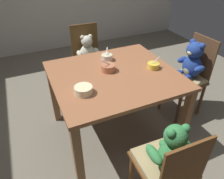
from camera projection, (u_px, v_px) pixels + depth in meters
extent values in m
cube|color=#6F6858|center=(114.00, 132.00, 2.38)|extent=(5.20, 5.20, 0.04)
cube|color=#925837|center=(114.00, 75.00, 1.96)|extent=(1.13, 1.02, 0.03)
cube|color=brown|center=(78.00, 159.00, 1.64)|extent=(0.06, 0.06, 0.71)
cube|color=brown|center=(185.00, 121.00, 1.99)|extent=(0.06, 0.06, 0.71)
cube|color=#8E5E3C|center=(54.00, 94.00, 2.34)|extent=(0.06, 0.06, 0.71)
cube|color=brown|center=(136.00, 75.00, 2.69)|extent=(0.06, 0.06, 0.71)
cube|color=brown|center=(163.00, 164.00, 1.51)|extent=(0.38, 0.39, 0.02)
cube|color=brown|center=(185.00, 167.00, 1.25)|extent=(0.34, 0.03, 0.39)
cylinder|color=brown|center=(164.00, 160.00, 1.80)|extent=(0.04, 0.04, 0.43)
cylinder|color=brown|center=(131.00, 172.00, 1.71)|extent=(0.04, 0.04, 0.43)
cube|color=tan|center=(163.00, 162.00, 1.49)|extent=(0.35, 0.36, 0.04)
ellipsoid|color=#357E44|center=(172.00, 156.00, 1.36)|extent=(0.21, 0.18, 0.24)
ellipsoid|color=beige|center=(167.00, 151.00, 1.41)|extent=(0.12, 0.07, 0.14)
sphere|color=#357E44|center=(176.00, 136.00, 1.27)|extent=(0.15, 0.15, 0.15)
ellipsoid|color=beige|center=(170.00, 132.00, 1.32)|extent=(0.06, 0.05, 0.04)
sphere|color=#357E44|center=(186.00, 128.00, 1.25)|extent=(0.06, 0.06, 0.06)
sphere|color=#357E44|center=(171.00, 133.00, 1.22)|extent=(0.06, 0.06, 0.06)
ellipsoid|color=#357E44|center=(185.00, 145.00, 1.40)|extent=(0.07, 0.14, 0.07)
ellipsoid|color=#357E44|center=(155.00, 156.00, 1.33)|extent=(0.07, 0.14, 0.07)
ellipsoid|color=#357E44|center=(167.00, 148.00, 1.52)|extent=(0.08, 0.16, 0.07)
ellipsoid|color=#357E44|center=(153.00, 153.00, 1.49)|extent=(0.08, 0.16, 0.07)
cube|color=brown|center=(184.00, 81.00, 2.41)|extent=(0.42, 0.39, 0.02)
cube|color=brown|center=(202.00, 58.00, 2.34)|extent=(0.04, 0.34, 0.47)
cylinder|color=brown|center=(161.00, 94.00, 2.58)|extent=(0.04, 0.04, 0.43)
cylinder|color=brown|center=(179.00, 108.00, 2.36)|extent=(0.04, 0.04, 0.43)
cylinder|color=brown|center=(182.00, 87.00, 2.71)|extent=(0.04, 0.04, 0.43)
cylinder|color=brown|center=(201.00, 100.00, 2.49)|extent=(0.04, 0.04, 0.43)
cube|color=tan|center=(185.00, 79.00, 2.39)|extent=(0.39, 0.36, 0.04)
ellipsoid|color=navy|center=(192.00, 66.00, 2.34)|extent=(0.20, 0.23, 0.25)
ellipsoid|color=#C5BB89|center=(188.00, 68.00, 2.32)|extent=(0.07, 0.12, 0.15)
sphere|color=navy|center=(195.00, 50.00, 2.23)|extent=(0.18, 0.18, 0.18)
ellipsoid|color=#C5BB89|center=(190.00, 53.00, 2.21)|extent=(0.07, 0.07, 0.05)
sphere|color=navy|center=(193.00, 42.00, 2.24)|extent=(0.07, 0.07, 0.07)
sphere|color=navy|center=(202.00, 46.00, 2.15)|extent=(0.07, 0.07, 0.07)
ellipsoid|color=navy|center=(183.00, 60.00, 2.40)|extent=(0.15, 0.08, 0.07)
ellipsoid|color=navy|center=(199.00, 69.00, 2.22)|extent=(0.15, 0.08, 0.07)
ellipsoid|color=navy|center=(178.00, 74.00, 2.38)|extent=(0.17, 0.09, 0.08)
ellipsoid|color=navy|center=(185.00, 78.00, 2.30)|extent=(0.17, 0.09, 0.08)
cube|color=brown|center=(90.00, 64.00, 2.75)|extent=(0.39, 0.38, 0.02)
cube|color=brown|center=(85.00, 42.00, 2.74)|extent=(0.35, 0.03, 0.46)
cylinder|color=brown|center=(82.00, 87.00, 2.71)|extent=(0.04, 0.04, 0.43)
cylinder|color=brown|center=(105.00, 82.00, 2.81)|extent=(0.04, 0.04, 0.43)
cylinder|color=brown|center=(76.00, 76.00, 2.94)|extent=(0.04, 0.04, 0.43)
cylinder|color=brown|center=(98.00, 72.00, 3.04)|extent=(0.04, 0.04, 0.43)
ellipsoid|color=beige|center=(87.00, 53.00, 2.72)|extent=(0.20, 0.18, 0.23)
ellipsoid|color=#D1BA8D|center=(89.00, 56.00, 2.69)|extent=(0.11, 0.06, 0.14)
sphere|color=beige|center=(87.00, 41.00, 2.62)|extent=(0.14, 0.14, 0.14)
ellipsoid|color=#D1BA8D|center=(88.00, 44.00, 2.59)|extent=(0.06, 0.05, 0.04)
sphere|color=beige|center=(82.00, 37.00, 2.58)|extent=(0.05, 0.05, 0.05)
sphere|color=beige|center=(90.00, 36.00, 2.61)|extent=(0.05, 0.05, 0.05)
ellipsoid|color=beige|center=(79.00, 53.00, 2.65)|extent=(0.07, 0.13, 0.06)
ellipsoid|color=beige|center=(96.00, 51.00, 2.72)|extent=(0.07, 0.13, 0.06)
ellipsoid|color=beige|center=(86.00, 64.00, 2.66)|extent=(0.08, 0.15, 0.07)
ellipsoid|color=beige|center=(95.00, 62.00, 2.69)|extent=(0.08, 0.15, 0.07)
cylinder|color=yellow|center=(153.00, 66.00, 2.02)|extent=(0.11, 0.11, 0.05)
cylinder|color=yellow|center=(153.00, 68.00, 2.03)|extent=(0.06, 0.06, 0.01)
cylinder|color=beige|center=(154.00, 64.00, 2.01)|extent=(0.09, 0.09, 0.01)
cylinder|color=#BCBCC1|center=(156.00, 60.00, 2.00)|extent=(0.08, 0.01, 0.06)
ellipsoid|color=#BCBCC1|center=(153.00, 64.00, 2.01)|extent=(0.03, 0.02, 0.01)
cylinder|color=beige|center=(84.00, 90.00, 1.68)|extent=(0.15, 0.15, 0.06)
cylinder|color=beige|center=(84.00, 93.00, 1.70)|extent=(0.08, 0.08, 0.01)
cylinder|color=beige|center=(83.00, 87.00, 1.67)|extent=(0.12, 0.12, 0.01)
cylinder|color=silver|center=(107.00, 57.00, 2.15)|extent=(0.11, 0.11, 0.06)
cylinder|color=silver|center=(107.00, 60.00, 2.17)|extent=(0.06, 0.06, 0.01)
cylinder|color=beige|center=(107.00, 55.00, 2.14)|extent=(0.09, 0.09, 0.01)
cylinder|color=#BCBCC1|center=(107.00, 51.00, 2.14)|extent=(0.04, 0.07, 0.06)
ellipsoid|color=#BCBCC1|center=(107.00, 56.00, 2.13)|extent=(0.03, 0.04, 0.01)
cylinder|color=#BA6E4C|center=(108.00, 68.00, 1.98)|extent=(0.13, 0.13, 0.06)
cylinder|color=#BA6E4C|center=(108.00, 70.00, 1.99)|extent=(0.07, 0.07, 0.01)
cylinder|color=beige|center=(108.00, 65.00, 1.96)|extent=(0.11, 0.11, 0.01)
cylinder|color=#BCBCC1|center=(105.00, 62.00, 1.93)|extent=(0.09, 0.02, 0.07)
ellipsoid|color=#BCBCC1|center=(109.00, 65.00, 1.97)|extent=(0.03, 0.03, 0.01)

